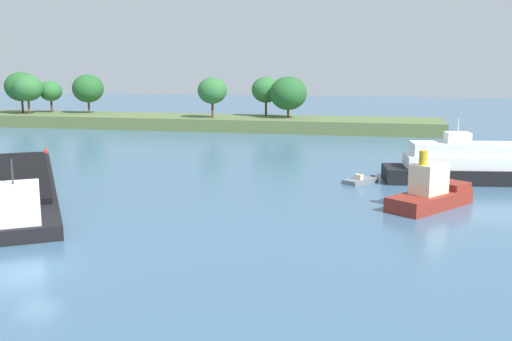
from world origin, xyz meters
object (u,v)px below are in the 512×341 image
at_px(white_riverboat, 479,165).
at_px(channel_buoy_red, 46,155).
at_px(cargo_barge, 20,184).
at_px(tugboat, 431,192).
at_px(small_motorboat, 360,181).

relative_size(white_riverboat, channel_buoy_red, 10.60).
bearing_deg(white_riverboat, cargo_barge, -161.90).
relative_size(cargo_barge, white_riverboat, 1.76).
relative_size(tugboat, channel_buoy_red, 4.68).
height_order(small_motorboat, channel_buoy_red, channel_buoy_red).
height_order(tugboat, channel_buoy_red, tugboat).
height_order(white_riverboat, channel_buoy_red, white_riverboat).
xyz_separation_m(cargo_barge, white_riverboat, (44.08, 14.41, 0.95)).
distance_m(white_riverboat, small_motorboat, 12.56).
xyz_separation_m(cargo_barge, channel_buoy_red, (-7.77, 17.19, -0.04)).
height_order(cargo_barge, tugboat, cargo_barge).
distance_m(tugboat, small_motorboat, 11.38).
xyz_separation_m(white_riverboat, channel_buoy_red, (-51.85, 2.78, -1.00)).
bearing_deg(channel_buoy_red, small_motorboat, -8.27).
xyz_separation_m(tugboat, channel_buoy_red, (-46.09, 15.17, -0.50)).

